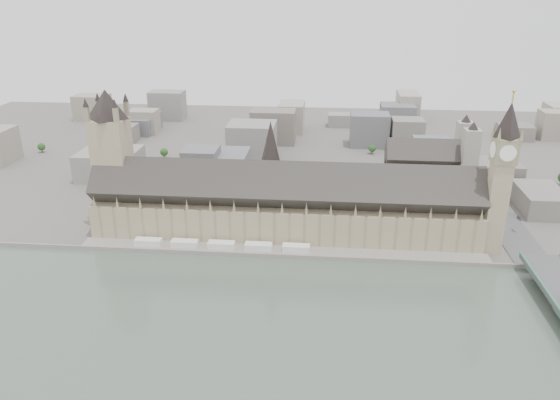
# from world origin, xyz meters

# --- Properties ---
(ground) EXTENTS (900.00, 900.00, 0.00)m
(ground) POSITION_xyz_m (0.00, 0.00, 0.00)
(ground) COLOR #595651
(ground) RESTS_ON ground
(embankment_wall) EXTENTS (600.00, 1.50, 3.00)m
(embankment_wall) POSITION_xyz_m (0.00, -15.00, 1.50)
(embankment_wall) COLOR slate
(embankment_wall) RESTS_ON ground
(river_terrace) EXTENTS (270.00, 15.00, 2.00)m
(river_terrace) POSITION_xyz_m (0.00, -7.50, 1.00)
(river_terrace) COLOR slate
(river_terrace) RESTS_ON ground
(terrace_tents) EXTENTS (118.00, 7.00, 4.00)m
(terrace_tents) POSITION_xyz_m (-40.00, -7.00, 4.00)
(terrace_tents) COLOR white
(terrace_tents) RESTS_ON river_terrace
(palace_of_westminster) EXTENTS (265.00, 40.73, 55.44)m
(palace_of_westminster) POSITION_xyz_m (0.00, 19.70, 22.71)
(palace_of_westminster) COLOR #9D896A
(palace_of_westminster) RESTS_ON ground
(elizabeth_tower) EXTENTS (17.00, 17.00, 107.50)m
(elizabeth_tower) POSITION_xyz_m (138.00, 8.00, 58.09)
(elizabeth_tower) COLOR #9D896A
(elizabeth_tower) RESTS_ON ground
(victoria_tower) EXTENTS (30.00, 30.00, 100.00)m
(victoria_tower) POSITION_xyz_m (-122.00, 26.00, 55.20)
(victoria_tower) COLOR #9D896A
(victoria_tower) RESTS_ON ground
(central_tower) EXTENTS (13.00, 13.00, 48.00)m
(central_tower) POSITION_xyz_m (-10.00, 26.00, 57.92)
(central_tower) COLOR gray
(central_tower) RESTS_ON ground
(westminster_abbey) EXTENTS (68.00, 36.00, 64.00)m
(westminster_abbey) POSITION_xyz_m (110.92, 95.00, 25.08)
(westminster_abbey) COLOR gray
(westminster_abbey) RESTS_ON ground
(city_skyline_inland) EXTENTS (720.00, 360.00, 38.00)m
(city_skyline_inland) POSITION_xyz_m (0.00, 245.00, 19.00)
(city_skyline_inland) COLOR gray
(city_skyline_inland) RESTS_ON ground
(park_trees) EXTENTS (110.00, 30.00, 15.00)m
(park_trees) POSITION_xyz_m (-10.00, 60.00, 7.50)
(park_trees) COLOR #204418
(park_trees) RESTS_ON ground
(car_approach) EXTENTS (2.70, 5.57, 1.56)m
(car_approach) POSITION_xyz_m (165.75, 39.72, 11.03)
(car_approach) COLOR gray
(car_approach) RESTS_ON westminster_bridge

